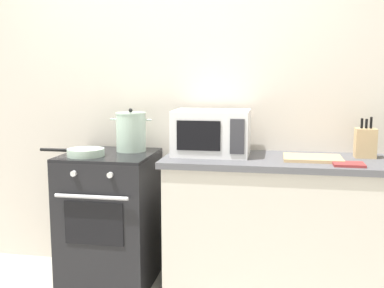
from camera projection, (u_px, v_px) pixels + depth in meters
The scene contains 10 objects.
back_wall at pixel (211, 103), 3.35m from camera, with size 4.40×0.10×2.50m, color silver.
lower_cabinet_right at pixel (293, 231), 3.02m from camera, with size 1.64×0.56×0.88m, color beige.
countertop_right at pixel (296, 162), 2.95m from camera, with size 1.70×0.60×0.04m, color #59595E.
stove at pixel (111, 218), 3.21m from camera, with size 0.60×0.64×0.92m.
stock_pot at pixel (131, 132), 3.23m from camera, with size 0.30×0.21×0.30m.
frying_pan at pixel (85, 152), 3.04m from camera, with size 0.45×0.25×0.05m.
microwave at pixel (212, 132), 3.08m from camera, with size 0.50×0.37×0.30m.
cutting_board at pixel (312, 158), 2.91m from camera, with size 0.36×0.26×0.02m, color tan.
knife_block at pixel (365, 143), 2.97m from camera, with size 0.13×0.10×0.26m.
oven_mitt at pixel (349, 164), 2.72m from camera, with size 0.18×0.14×0.02m, color #993333.
Camera 1 is at (0.76, -2.35, 1.45)m, focal length 43.10 mm.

